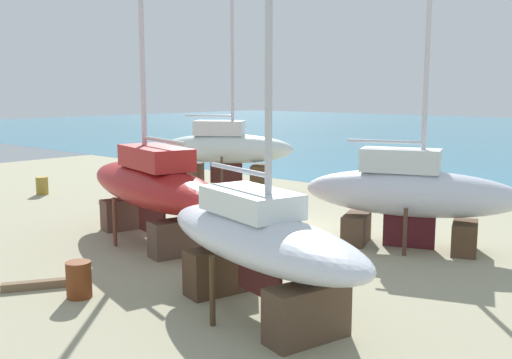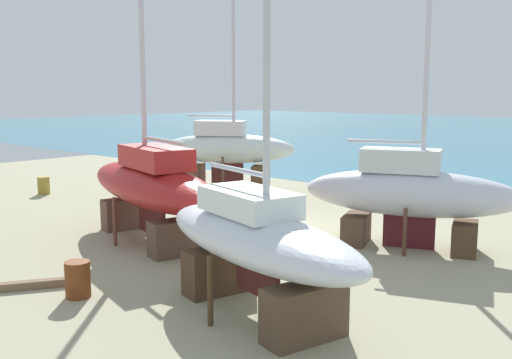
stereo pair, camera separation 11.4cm
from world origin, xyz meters
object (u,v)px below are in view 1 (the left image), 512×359
at_px(sailboat_small_center, 259,240).
at_px(worker, 231,163).
at_px(barrel_ochre, 153,180).
at_px(barrel_tipped_left, 42,186).
at_px(sailboat_mid_port, 409,193).
at_px(sailboat_far_slipway, 226,150).
at_px(barrel_blue_faded, 79,280).
at_px(sailboat_large_starboard, 151,185).

xyz_separation_m(sailboat_small_center, worker, (-14.00, 13.61, -0.76)).
bearing_deg(barrel_ochre, barrel_tipped_left, -121.90).
height_order(sailboat_small_center, worker, sailboat_small_center).
bearing_deg(barrel_tipped_left, sailboat_mid_port, 9.06).
relative_size(sailboat_far_slipway, worker, 6.85).
bearing_deg(barrel_tipped_left, barrel_ochre, 58.10).
bearing_deg(barrel_ochre, barrel_blue_faded, -44.75).
relative_size(barrel_tipped_left, barrel_ochre, 0.87).
bearing_deg(sailboat_far_slipway, sailboat_mid_port, -49.60).
distance_m(worker, barrel_ochre, 5.02).
distance_m(sailboat_mid_port, sailboat_large_starboard, 7.98).
distance_m(sailboat_small_center, barrel_ochre, 16.92).
xyz_separation_m(sailboat_mid_port, barrel_tipped_left, (-17.04, -2.72, -1.29)).
xyz_separation_m(sailboat_far_slipway, barrel_blue_faded, (7.43, -12.35, -1.59)).
xyz_separation_m(sailboat_far_slipway, sailboat_mid_port, (11.04, -3.29, -0.32)).
height_order(worker, barrel_tipped_left, worker).
xyz_separation_m(sailboat_large_starboard, barrel_ochre, (-7.87, 6.24, -1.34)).
height_order(barrel_tipped_left, barrel_ochre, barrel_ochre).
bearing_deg(barrel_tipped_left, barrel_blue_faded, -25.27).
distance_m(barrel_tipped_left, barrel_blue_faded, 14.86).
xyz_separation_m(worker, barrel_tipped_left, (-3.19, -9.29, -0.46)).
height_order(sailboat_large_starboard, barrel_tipped_left, sailboat_large_starboard).
height_order(sailboat_mid_port, barrel_tipped_left, sailboat_mid_port).
relative_size(sailboat_far_slipway, barrel_ochre, 12.36).
bearing_deg(barrel_blue_faded, sailboat_small_center, 28.35).
xyz_separation_m(sailboat_mid_port, barrel_blue_faded, (-3.61, -9.06, -1.27)).
height_order(sailboat_small_center, barrel_tipped_left, sailboat_small_center).
height_order(sailboat_large_starboard, barrel_ochre, sailboat_large_starboard).
bearing_deg(barrel_ochre, sailboat_mid_port, -6.34).
relative_size(sailboat_far_slipway, sailboat_mid_port, 1.15).
distance_m(barrel_blue_faded, barrel_ochre, 15.14).
height_order(sailboat_far_slipway, sailboat_small_center, sailboat_far_slipway).
distance_m(sailboat_small_center, sailboat_large_starboard, 7.06).
bearing_deg(worker, sailboat_far_slipway, 133.98).
height_order(sailboat_far_slipway, worker, sailboat_far_slipway).
relative_size(worker, barrel_blue_faded, 1.98).
bearing_deg(sailboat_far_slipway, sailboat_small_center, -75.72).
bearing_deg(sailboat_mid_port, worker, 134.11).
xyz_separation_m(sailboat_far_slipway, barrel_ochre, (-3.32, -1.69, -1.55)).
bearing_deg(barrel_tipped_left, worker, 71.04).
relative_size(sailboat_small_center, sailboat_large_starboard, 0.89).
relative_size(worker, barrel_ochre, 1.80).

